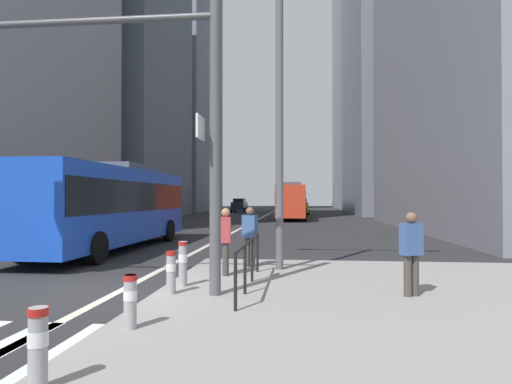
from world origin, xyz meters
TOP-DOWN VIEW (x-y plane):
  - ground_plane at (0.00, 20.00)m, footprint 160.00×160.00m
  - median_island at (5.50, -1.00)m, footprint 9.00×10.00m
  - lane_centre_line at (0.00, 30.00)m, footprint 0.20×80.00m
  - office_tower_left_mid at (-16.00, 34.89)m, footprint 13.09×16.49m
  - office_tower_left_far at (-16.00, 57.20)m, footprint 12.15×19.84m
  - office_tower_right_mid at (17.00, 47.20)m, footprint 13.24×20.77m
  - office_tower_right_far at (17.00, 74.47)m, footprint 11.62×25.94m
  - city_bus_blue_oncoming at (-3.42, 6.99)m, footprint 2.79×10.85m
  - city_bus_red_receding at (3.17, 31.61)m, footprint 2.79×11.37m
  - city_bus_red_distant at (2.89, 53.04)m, footprint 2.74×11.43m
  - car_oncoming_mid at (-4.62, 51.26)m, footprint 2.10×4.27m
  - car_receding_near at (3.91, 42.65)m, footprint 2.20×4.13m
  - traffic_signal_gantry at (0.24, -0.83)m, footprint 6.03×0.65m
  - street_lamp_post at (3.34, 2.26)m, footprint 5.50×0.32m
  - bollard_front at (1.32, -5.00)m, footprint 0.20×0.20m
  - bollard_left at (1.45, -3.04)m, footprint 0.20×0.20m
  - bollard_right at (1.37, -0.81)m, footprint 0.20×0.20m
  - bollard_back at (1.40, -0.07)m, footprint 0.20×0.20m
  - pedestrian_railing at (2.80, -0.06)m, footprint 0.06×3.81m
  - pedestrian_waiting at (2.52, 2.58)m, footprint 0.44×0.35m
  - pedestrian_walking at (2.08, 1.27)m, footprint 0.28×0.41m
  - pedestrian_far at (5.97, -0.54)m, footprint 0.44×0.37m

SIDE VIEW (x-z plane):
  - ground_plane at x=0.00m, z-range 0.00..0.00m
  - lane_centre_line at x=0.00m, z-range 0.00..0.01m
  - median_island at x=5.50m, z-range 0.00..0.15m
  - bollard_left at x=1.45m, z-range 0.20..0.96m
  - bollard_front at x=1.32m, z-range 0.20..0.99m
  - bollard_right at x=1.37m, z-range 0.20..1.03m
  - bollard_back at x=1.40m, z-range 0.20..1.14m
  - pedestrian_railing at x=2.80m, z-range 0.37..1.35m
  - car_receding_near at x=3.91m, z-range 0.02..1.96m
  - car_oncoming_mid at x=-4.62m, z-range 0.02..1.96m
  - pedestrian_far at x=5.97m, z-range 0.23..1.83m
  - pedestrian_waiting at x=2.52m, z-range 0.23..1.85m
  - pedestrian_walking at x=2.08m, z-range 0.23..1.85m
  - city_bus_blue_oncoming at x=-3.42m, z-range 0.14..3.54m
  - city_bus_red_receding at x=3.17m, z-range 0.14..3.54m
  - city_bus_red_distant at x=2.89m, z-range 0.14..3.54m
  - traffic_signal_gantry at x=0.24m, z-range 1.11..7.11m
  - street_lamp_post at x=3.34m, z-range 1.28..9.28m
  - office_tower_left_mid at x=-16.00m, z-range 0.00..29.79m
  - office_tower_right_far at x=17.00m, z-range 0.00..48.22m
  - office_tower_right_mid at x=17.00m, z-range 0.00..51.77m
  - office_tower_left_far at x=-16.00m, z-range 0.00..54.93m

